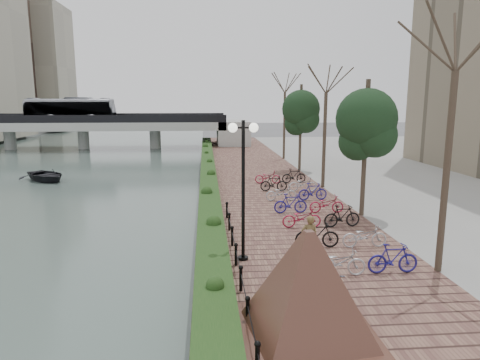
{
  "coord_description": "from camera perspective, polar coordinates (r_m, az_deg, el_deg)",
  "views": [
    {
      "loc": [
        0.42,
        -10.73,
        5.99
      ],
      "look_at": [
        2.17,
        10.81,
        2.0
      ],
      "focal_mm": 32.0,
      "sensor_mm": 36.0,
      "label": 1
    }
  ],
  "objects": [
    {
      "name": "hedge",
      "position": [
        31.16,
        -4.26,
        0.84
      ],
      "size": [
        1.1,
        56.0,
        0.6
      ],
      "primitive_type": "cube",
      "color": "#173B15",
      "rests_on": "promenade"
    },
    {
      "name": "bicycle_parking",
      "position": [
        21.64,
        9.04,
        -3.08
      ],
      "size": [
        2.4,
        17.32,
        1.0
      ],
      "color": "#B6B7BB",
      "rests_on": "promenade"
    },
    {
      "name": "boat",
      "position": [
        35.7,
        -24.46,
        0.58
      ],
      "size": [
        5.02,
        5.04,
        0.86
      ],
      "primitive_type": "imported",
      "rotation": [
        0.0,
        0.0,
        0.77
      ],
      "color": "black",
      "rests_on": "river_water"
    },
    {
      "name": "granite_monument",
      "position": [
        10.19,
        8.99,
        -13.73
      ],
      "size": [
        5.01,
        5.01,
        2.64
      ],
      "color": "#44261D",
      "rests_on": "promenade"
    },
    {
      "name": "ground",
      "position": [
        12.29,
        -6.36,
        -18.76
      ],
      "size": [
        220.0,
        220.0,
        0.0
      ],
      "primitive_type": "plane",
      "color": "#59595B",
      "rests_on": "ground"
    },
    {
      "name": "promenade",
      "position": [
        29.03,
        2.52,
        -0.96
      ],
      "size": [
        8.0,
        75.0,
        0.5
      ],
      "primitive_type": "cube",
      "color": "brown",
      "rests_on": "ground"
    },
    {
      "name": "street_trees",
      "position": [
        24.71,
        13.28,
        4.83
      ],
      "size": [
        3.2,
        37.12,
        6.8
      ],
      "color": "#3B2C23",
      "rests_on": "promenade"
    },
    {
      "name": "chain_fence",
      "position": [
        13.76,
        -0.24,
        -11.47
      ],
      "size": [
        0.1,
        14.1,
        0.7
      ],
      "color": "black",
      "rests_on": "promenade"
    },
    {
      "name": "pedestrian",
      "position": [
        15.26,
        9.23,
        -7.58
      ],
      "size": [
        0.59,
        0.39,
        1.6
      ],
      "primitive_type": "imported",
      "rotation": [
        0.0,
        0.0,
        3.12
      ],
      "color": "brown",
      "rests_on": "promenade"
    },
    {
      "name": "lamppost",
      "position": [
        14.44,
        0.43,
        2.59
      ],
      "size": [
        1.02,
        0.32,
        4.87
      ],
      "color": "black",
      "rests_on": "promenade"
    },
    {
      "name": "motorcycle",
      "position": [
        11.6,
        12.96,
        -15.52
      ],
      "size": [
        0.74,
        1.53,
        0.92
      ],
      "primitive_type": null,
      "rotation": [
        0.0,
        0.0,
        -0.2
      ],
      "color": "black",
      "rests_on": "promenade"
    },
    {
      "name": "river_water",
      "position": [
        39.37,
        -27.65,
        0.52
      ],
      "size": [
        30.0,
        130.0,
        0.02
      ],
      "primitive_type": "cube",
      "color": "#41514B",
      "rests_on": "ground"
    },
    {
      "name": "bridge",
      "position": [
        57.95,
        -20.53,
        7.21
      ],
      "size": [
        36.0,
        10.77,
        6.5
      ],
      "color": "#ACACA7",
      "rests_on": "ground"
    }
  ]
}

